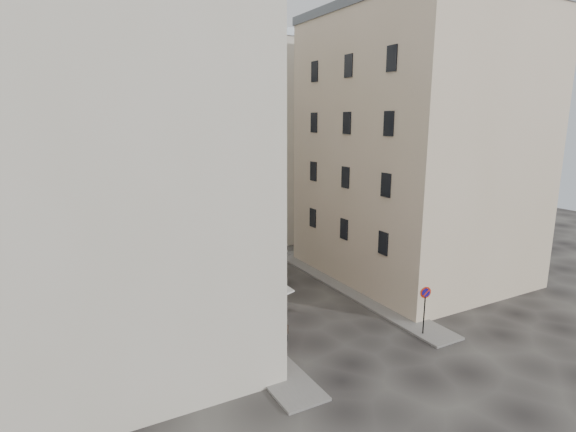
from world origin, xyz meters
TOP-DOWN VIEW (x-y plane):
  - ground at (0.00, 0.00)m, footprint 90.00×90.00m
  - sidewalk_left at (-4.50, 4.00)m, footprint 2.00×22.00m
  - sidewalk_right at (4.50, 3.00)m, footprint 2.00×18.00m
  - building_left at (-10.50, 3.00)m, footprint 12.20×16.20m
  - building_right at (10.50, 3.50)m, footprint 12.20×14.20m
  - building_back at (-1.00, 19.00)m, footprint 18.20×10.20m
  - cafe_storefront at (-4.32, 1.00)m, footprint 1.74×7.30m
  - stone_steps at (0.00, 12.57)m, footprint 9.00×3.15m
  - bollard_near at (-3.25, -1.00)m, footprint 0.12×0.12m
  - bollard_mid at (-3.25, 2.50)m, footprint 0.12×0.12m
  - bollard_far at (-3.25, 6.00)m, footprint 0.12×0.12m
  - no_parking_sign at (3.93, -4.59)m, footprint 0.61×0.18m
  - bistro_table_a at (-3.26, -1.49)m, footprint 1.22×0.57m
  - bistro_table_b at (-2.55, 0.43)m, footprint 1.42×0.67m
  - bistro_table_c at (-3.17, 1.94)m, footprint 1.13×0.53m
  - bistro_table_d at (-3.06, 2.90)m, footprint 1.36×0.64m
  - bistro_table_e at (-2.88, 4.41)m, footprint 1.16×0.55m
  - pedestrian at (-2.63, 3.60)m, footprint 0.73×0.62m

SIDE VIEW (x-z plane):
  - ground at x=0.00m, z-range 0.00..0.00m
  - sidewalk_left at x=-4.50m, z-range 0.00..0.12m
  - sidewalk_right at x=4.50m, z-range 0.00..0.12m
  - stone_steps at x=0.00m, z-range 0.00..0.80m
  - bistro_table_c at x=-3.17m, z-range 0.01..0.80m
  - bistro_table_e at x=-2.88m, z-range 0.01..0.83m
  - bistro_table_a at x=-3.26m, z-range 0.01..0.87m
  - bistro_table_d at x=-3.06m, z-range 0.01..0.97m
  - bistro_table_b at x=-2.55m, z-range 0.01..1.01m
  - bollard_near at x=-3.25m, z-range 0.04..1.02m
  - bollard_mid at x=-3.25m, z-range 0.04..1.02m
  - bollard_far at x=-3.25m, z-range 0.04..1.02m
  - pedestrian at x=-2.63m, z-range 0.00..1.70m
  - cafe_storefront at x=-4.32m, z-range 0.13..3.63m
  - no_parking_sign at x=3.93m, z-range 0.57..3.30m
  - building_right at x=10.50m, z-range 0.01..18.61m
  - building_back at x=-1.00m, z-range 0.01..18.61m
  - building_left at x=-10.50m, z-range 0.01..20.61m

